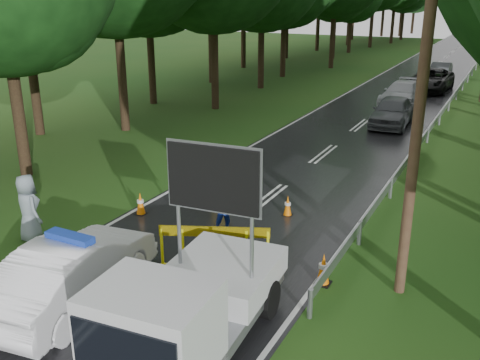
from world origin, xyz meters
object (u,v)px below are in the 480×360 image
Objects in this scene: queue_car_third at (430,80)px; queue_car_fourth at (440,71)px; work_truck at (187,309)px; officer at (218,174)px; queue_car_first at (392,111)px; civilian at (226,209)px; barrier at (214,237)px; queue_car_second at (402,93)px; police_sedan at (74,272)px.

queue_car_third is 1.39× the size of queue_car_fourth.
work_truck is 2.48× the size of officer.
queue_car_first is at bearing -88.21° from queue_car_third.
queue_car_third is (1.54, 27.70, 0.01)m from civilian.
queue_car_second is at bearing 66.49° from barrier.
civilian is 15.76m from queue_car_first.
officer is (-2.14, 4.00, 0.14)m from barrier.
queue_car_second is (2.04, 26.47, -0.06)m from police_sedan.
queue_car_third is at bearing -88.98° from queue_car_fourth.
officer is at bearing 94.80° from barrier.
officer reaches higher than civilian.
queue_car_first is 6.03m from queue_car_second.
queue_car_first is (0.68, 17.66, -0.09)m from barrier.
barrier is at bearing -90.92° from queue_car_fourth.
queue_car_first is at bearing 87.32° from work_truck.
civilian reaches higher than barrier.
queue_car_second is 1.21× the size of queue_car_fourth.
queue_car_third is (0.13, 12.00, 0.02)m from queue_car_first.
police_sedan is 1.19× the size of queue_car_fourth.
civilian is 0.27× the size of queue_car_third.
queue_car_second is at bearing 94.56° from queue_car_first.
officer is 0.36× the size of queue_car_third.
police_sedan is 32.59m from queue_car_third.
queue_car_first is (-0.58, 20.93, -0.28)m from work_truck.
queue_car_third is at bearing 86.52° from work_truck.
police_sedan is 26.55m from queue_car_second.
work_truck is at bearing 118.62° from officer.
officer is (-0.16, 6.81, 0.24)m from police_sedan.
police_sedan is 3.12× the size of civilian.
barrier is 0.57× the size of queue_car_first.
civilian is 27.74m from queue_car_third.
queue_car_first is 0.80× the size of queue_car_third.
work_truck is 1.95× the size of barrier.
barrier is 0.45× the size of queue_car_third.
civilian is at bearing -111.96° from police_sedan.
police_sedan is at bearing -90.41° from queue_car_second.
barrier is at bearing -89.16° from queue_car_third.
queue_car_second is (2.20, 19.66, -0.29)m from officer.
civilian is at bearing -92.22° from queue_car_fourth.
barrier is 35.67m from queue_car_fourth.
police_sedan is 3.30m from work_truck.
queue_car_second is at bearing -94.83° from queue_car_third.
queue_car_second is 0.87× the size of queue_car_third.
barrier is 23.66m from queue_car_second.
work_truck is 3.23× the size of civilian.
police_sedan reaches higher than queue_car_second.
work_truck is at bearing -89.87° from queue_car_first.
work_truck reaches higher than queue_car_second.
officer is 0.45× the size of queue_car_first.
queue_car_second is at bearing 88.31° from work_truck.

